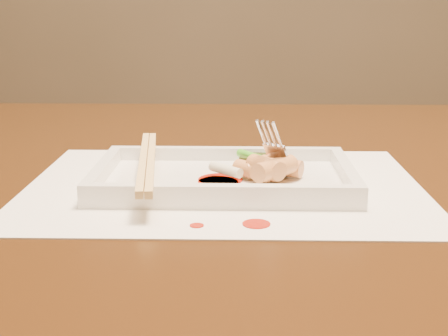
{
  "coord_description": "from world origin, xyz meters",
  "views": [
    {
      "loc": [
        -0.01,
        -0.68,
        0.93
      ],
      "look_at": [
        -0.02,
        -0.07,
        0.77
      ],
      "focal_mm": 50.0,
      "sensor_mm": 36.0,
      "label": 1
    }
  ],
  "objects_px": {
    "table": "(243,251)",
    "chopstick_a": "(143,160)",
    "fork": "(293,103)",
    "placemat": "(224,186)",
    "plate_base": "(224,181)"
  },
  "relations": [
    {
      "from": "plate_base",
      "to": "fork",
      "type": "height_order",
      "value": "fork"
    },
    {
      "from": "chopstick_a",
      "to": "fork",
      "type": "height_order",
      "value": "fork"
    },
    {
      "from": "placemat",
      "to": "chopstick_a",
      "type": "height_order",
      "value": "chopstick_a"
    },
    {
      "from": "table",
      "to": "fork",
      "type": "relative_size",
      "value": 10.0
    },
    {
      "from": "table",
      "to": "placemat",
      "type": "height_order",
      "value": "placemat"
    },
    {
      "from": "table",
      "to": "fork",
      "type": "distance_m",
      "value": 0.2
    },
    {
      "from": "chopstick_a",
      "to": "fork",
      "type": "relative_size",
      "value": 1.68
    },
    {
      "from": "placemat",
      "to": "fork",
      "type": "distance_m",
      "value": 0.11
    },
    {
      "from": "table",
      "to": "plate_base",
      "type": "xyz_separation_m",
      "value": [
        -0.02,
        -0.07,
        0.11
      ]
    },
    {
      "from": "chopstick_a",
      "to": "fork",
      "type": "bearing_deg",
      "value": 6.75
    },
    {
      "from": "plate_base",
      "to": "chopstick_a",
      "type": "height_order",
      "value": "chopstick_a"
    },
    {
      "from": "fork",
      "to": "placemat",
      "type": "bearing_deg",
      "value": -165.58
    },
    {
      "from": "placemat",
      "to": "fork",
      "type": "bearing_deg",
      "value": 14.42
    },
    {
      "from": "table",
      "to": "plate_base",
      "type": "height_order",
      "value": "plate_base"
    },
    {
      "from": "table",
      "to": "chopstick_a",
      "type": "height_order",
      "value": "chopstick_a"
    }
  ]
}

